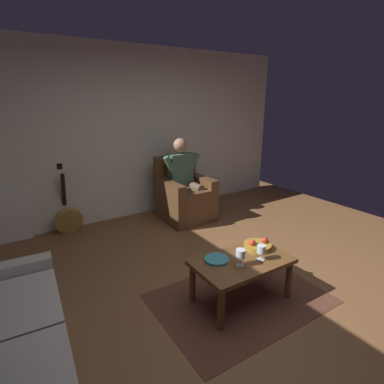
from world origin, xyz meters
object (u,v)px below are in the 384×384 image
(fruit_bowl, at_px, (258,245))
(person_seated, at_px, (184,177))
(coffee_table, at_px, (242,266))
(guitar, at_px, (68,218))
(armchair, at_px, (184,198))
(wine_glass_near, at_px, (261,250))
(wine_glass_far, at_px, (240,255))
(decorative_dish, at_px, (217,259))

(fruit_bowl, bearing_deg, person_seated, -100.60)
(coffee_table, xyz_separation_m, fruit_bowl, (-0.28, -0.09, 0.10))
(guitar, bearing_deg, armchair, 165.27)
(person_seated, bearing_deg, wine_glass_near, 76.66)
(armchair, xyz_separation_m, coffee_table, (0.65, 2.07, 0.01))
(armchair, bearing_deg, guitar, -14.78)
(coffee_table, xyz_separation_m, guitar, (1.03, -2.51, -0.14))
(wine_glass_far, height_order, decorative_dish, wine_glass_far)
(armchair, height_order, wine_glass_far, armchair)
(fruit_bowl, xyz_separation_m, decorative_dish, (0.49, -0.03, -0.02))
(armchair, relative_size, guitar, 0.99)
(person_seated, height_order, wine_glass_near, person_seated)
(fruit_bowl, relative_size, decorative_dish, 1.21)
(guitar, bearing_deg, coffee_table, 112.34)
(person_seated, bearing_deg, guitar, -14.94)
(wine_glass_far, bearing_deg, wine_glass_near, 172.85)
(person_seated, relative_size, decorative_dish, 5.62)
(armchair, distance_m, guitar, 1.75)
(armchair, xyz_separation_m, guitar, (1.69, -0.44, -0.12))
(coffee_table, distance_m, wine_glass_near, 0.24)
(armchair, relative_size, wine_glass_near, 6.71)
(guitar, relative_size, wine_glass_near, 6.75)
(decorative_dish, bearing_deg, guitar, -71.03)
(person_seated, bearing_deg, fruit_bowl, 79.34)
(coffee_table, bearing_deg, guitar, -67.66)
(coffee_table, relative_size, wine_glass_far, 5.80)
(coffee_table, bearing_deg, wine_glass_far, 37.44)
(wine_glass_far, bearing_deg, guitar, -69.90)
(fruit_bowl, bearing_deg, wine_glass_near, 52.44)
(coffee_table, distance_m, fruit_bowl, 0.31)
(wine_glass_near, xyz_separation_m, wine_glass_far, (0.23, -0.03, 0.01))
(armchair, bearing_deg, fruit_bowl, 79.37)
(wine_glass_far, bearing_deg, person_seated, -109.17)
(armchair, height_order, coffee_table, armchair)
(wine_glass_near, bearing_deg, person_seated, -103.29)
(fruit_bowl, bearing_deg, coffee_table, 16.77)
(guitar, distance_m, fruit_bowl, 2.77)
(coffee_table, relative_size, wine_glass_near, 6.26)
(fruit_bowl, bearing_deg, guitar, -61.56)
(person_seated, distance_m, fruit_bowl, 2.03)
(coffee_table, relative_size, decorative_dish, 4.08)
(wine_glass_near, relative_size, fruit_bowl, 0.54)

